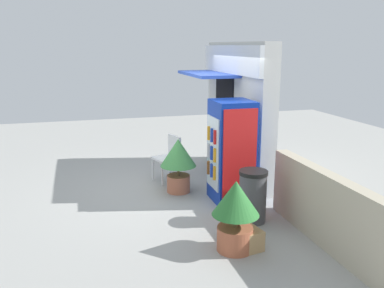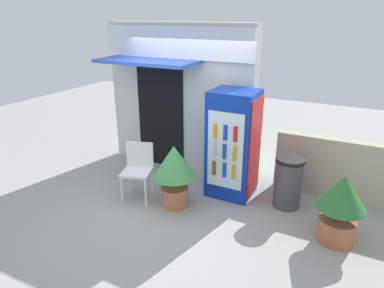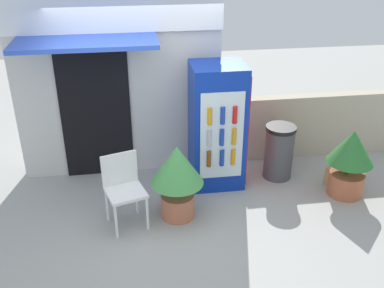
{
  "view_description": "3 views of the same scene",
  "coord_description": "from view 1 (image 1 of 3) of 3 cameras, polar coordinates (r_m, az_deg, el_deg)",
  "views": [
    {
      "loc": [
        7.42,
        -1.81,
        2.7
      ],
      "look_at": [
        0.37,
        0.2,
        0.93
      ],
      "focal_mm": 38.21,
      "sensor_mm": 36.0,
      "label": 1
    },
    {
      "loc": [
        2.75,
        -4.22,
        2.91
      ],
      "look_at": [
        0.44,
        0.31,
        0.95
      ],
      "focal_mm": 31.84,
      "sensor_mm": 36.0,
      "label": 2
    },
    {
      "loc": [
        -0.21,
        -4.86,
        3.49
      ],
      "look_at": [
        0.54,
        0.18,
        0.92
      ],
      "focal_mm": 41.61,
      "sensor_mm": 36.0,
      "label": 3
    }
  ],
  "objects": [
    {
      "name": "ground",
      "position": [
        8.1,
        -2.06,
        -5.88
      ],
      "size": [
        16.0,
        16.0,
        0.0
      ],
      "primitive_type": "plane",
      "color": "#A3A39E"
    },
    {
      "name": "storefront_building",
      "position": [
        8.52,
        6.19,
        5.06
      ],
      "size": [
        2.95,
        1.12,
        2.77
      ],
      "color": "silver",
      "rests_on": "ground"
    },
    {
      "name": "drink_cooler",
      "position": [
        7.16,
        5.49,
        -1.07
      ],
      "size": [
        0.75,
        0.72,
        1.79
      ],
      "color": "#0C2D9E",
      "rests_on": "ground"
    },
    {
      "name": "plastic_chair",
      "position": [
        8.27,
        -3.16,
        -1.5
      ],
      "size": [
        0.57,
        0.56,
        0.93
      ],
      "color": "white",
      "rests_on": "ground"
    },
    {
      "name": "potted_plant_near_shop",
      "position": [
        7.61,
        -1.93,
        -2.11
      ],
      "size": [
        0.67,
        0.67,
        1.02
      ],
      "color": "#BC6B4C",
      "rests_on": "ground"
    },
    {
      "name": "potted_plant_curbside",
      "position": [
        5.51,
        6.09,
        -9.16
      ],
      "size": [
        0.63,
        0.63,
        0.98
      ],
      "color": "#AD5B3D",
      "rests_on": "ground"
    },
    {
      "name": "trash_bin",
      "position": [
        6.48,
        8.47,
        -7.19
      ],
      "size": [
        0.44,
        0.44,
        0.83
      ],
      "color": "#47474C",
      "rests_on": "ground"
    },
    {
      "name": "stone_boundary_wall",
      "position": [
        5.88,
        18.64,
        -8.95
      ],
      "size": [
        2.83,
        0.2,
        1.03
      ],
      "primitive_type": "cube",
      "color": "#B7AD93",
      "rests_on": "ground"
    },
    {
      "name": "cardboard_box",
      "position": [
        5.74,
        7.82,
        -13.0
      ],
      "size": [
        0.4,
        0.38,
        0.28
      ],
      "primitive_type": "cube",
      "rotation": [
        0.0,
        0.0,
        0.18
      ],
      "color": "tan",
      "rests_on": "ground"
    }
  ]
}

